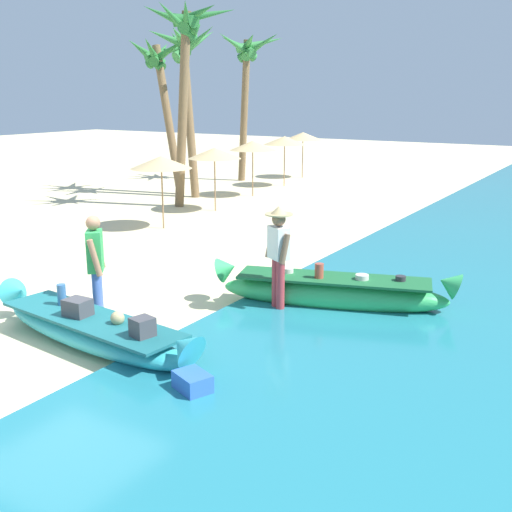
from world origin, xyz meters
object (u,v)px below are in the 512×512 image
Objects in this scene: person_vendor_hatted at (278,252)px; palm_tree_leaning_seaward at (186,40)px; palm_tree_tall_inland at (160,68)px; cooler_box at (193,385)px; boat_green_midground at (333,292)px; palm_tree_far_behind at (247,60)px; person_tourist_customer at (96,263)px; palm_tree_mid_cluster at (186,63)px; boat_cyan_foreground at (92,330)px.

palm_tree_leaning_seaward reaches higher than person_vendor_hatted.
cooler_box is at bearing -49.19° from palm_tree_tall_inland.
boat_green_midground is 16.53m from palm_tree_far_behind.
person_tourist_customer is at bearing -65.75° from palm_tree_far_behind.
palm_tree_mid_cluster is 0.98× the size of palm_tree_far_behind.
person_tourist_customer is at bearing -54.74° from palm_tree_tall_inland.
palm_tree_far_behind is at bearing 124.15° from person_vendor_hatted.
palm_tree_leaning_seaward is 13.92× the size of cooler_box.
palm_tree_far_behind reaches higher than boat_cyan_foreground.
palm_tree_mid_cluster is (1.31, -0.27, 0.14)m from palm_tree_tall_inland.
palm_tree_mid_cluster reaches higher than person_tourist_customer.
palm_tree_far_behind is (-8.99, 13.25, 3.74)m from person_vendor_hatted.
palm_tree_tall_inland is 1.35m from palm_tree_mid_cluster.
boat_cyan_foreground is at bearing -54.38° from palm_tree_tall_inland.
palm_tree_tall_inland is 12.37× the size of cooler_box.
person_tourist_customer is at bearing -60.61° from palm_tree_leaning_seaward.
palm_tree_leaning_seaward is 1.07× the size of palm_tree_mid_cluster.
boat_green_midground is at bearing -39.12° from palm_tree_leaning_seaward.
palm_tree_mid_cluster is (-7.06, 11.42, 4.22)m from boat_cyan_foreground.
palm_tree_leaning_seaward reaches higher than boat_cyan_foreground.
boat_green_midground is at bearing 55.40° from boat_cyan_foreground.
boat_green_midground is at bearing -41.46° from palm_tree_mid_cluster.
person_tourist_customer reaches higher than boat_green_midground.
cooler_box is at bearing -12.73° from boat_cyan_foreground.
person_vendor_hatted is 0.29× the size of palm_tree_leaning_seaward.
palm_tree_tall_inland is (-9.90, 9.08, 3.30)m from person_vendor_hatted.
boat_green_midground is 1.18m from person_vendor_hatted.
boat_cyan_foreground is 0.70× the size of palm_tree_far_behind.
boat_green_midground is 0.70× the size of palm_tree_mid_cluster.
boat_cyan_foreground is 14.94m from palm_tree_tall_inland.
boat_cyan_foreground is 12.12m from palm_tree_leaning_seaward.
cooler_box is (10.51, -12.17, -4.17)m from palm_tree_tall_inland.
person_tourist_customer is 13.75m from palm_tree_tall_inland.
person_tourist_customer reaches higher than boat_cyan_foreground.
person_vendor_hatted is at bearing 123.21° from cooler_box.
boat_green_midground is 13.06m from palm_tree_mid_cluster.
palm_tree_far_behind reaches higher than palm_tree_tall_inland.
palm_tree_far_behind is (-0.40, 4.43, 0.30)m from palm_tree_mid_cluster.
boat_green_midground is 0.68× the size of palm_tree_far_behind.
cooler_box is at bearing -59.57° from palm_tree_far_behind.
boat_green_midground is 9.04× the size of cooler_box.
palm_tree_far_behind reaches higher than person_tourist_customer.
palm_tree_leaning_seaward is 6.49m from palm_tree_far_behind.
palm_tree_tall_inland is at bearing 168.59° from palm_tree_mid_cluster.
palm_tree_far_behind is at bearing 77.62° from palm_tree_tall_inland.
palm_tree_leaning_seaward is (-4.97, 8.82, 4.05)m from person_tourist_customer.
palm_tree_mid_cluster is (-8.59, 8.82, 3.44)m from person_vendor_hatted.
palm_tree_mid_cluster reaches higher than cooler_box.
palm_tree_mid_cluster is at bearing -84.85° from palm_tree_far_behind.
boat_cyan_foreground is 0.67× the size of palm_tree_leaning_seaward.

